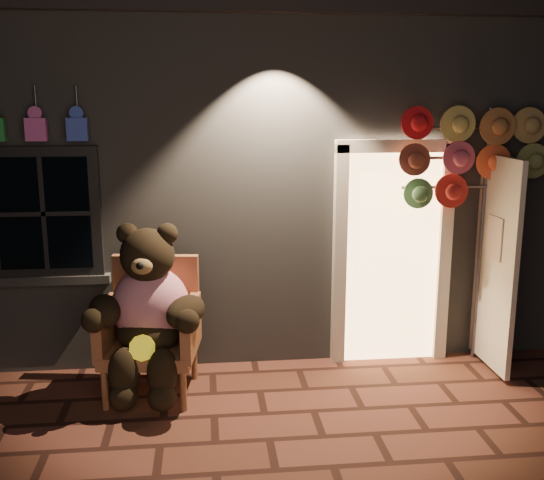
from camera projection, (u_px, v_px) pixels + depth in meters
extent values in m
plane|color=brown|center=(270.00, 440.00, 4.89)|extent=(60.00, 60.00, 0.00)
cube|color=slate|center=(238.00, 169.00, 8.41)|extent=(7.00, 5.00, 3.30)
cube|color=black|center=(237.00, 33.00, 8.03)|extent=(7.30, 5.30, 0.16)
cube|color=black|center=(45.00, 213.00, 5.77)|extent=(1.00, 0.10, 1.20)
cube|color=black|center=(44.00, 213.00, 5.74)|extent=(0.82, 0.06, 1.02)
cube|color=slate|center=(50.00, 279.00, 5.91)|extent=(1.10, 0.14, 0.08)
cube|color=#FFBF72|center=(391.00, 256.00, 6.23)|extent=(0.92, 0.10, 2.10)
cube|color=beige|center=(339.00, 259.00, 6.14)|extent=(0.12, 0.12, 2.20)
cube|color=beige|center=(443.00, 256.00, 6.25)|extent=(0.12, 0.12, 2.20)
cube|color=beige|center=(397.00, 146.00, 5.96)|extent=(1.16, 0.12, 0.12)
cube|color=beige|center=(496.00, 264.00, 5.96)|extent=(0.05, 0.80, 2.00)
cube|color=#C952A3|center=(36.00, 130.00, 5.53)|extent=(0.18, 0.07, 0.20)
cylinder|color=#59595E|center=(36.00, 100.00, 5.53)|extent=(0.02, 0.02, 0.25)
cube|color=#344CB8|center=(77.00, 129.00, 5.56)|extent=(0.18, 0.07, 0.20)
cylinder|color=#59595E|center=(77.00, 100.00, 5.57)|extent=(0.02, 0.02, 0.25)
cube|color=#9E5F3D|center=(151.00, 350.00, 5.57)|extent=(0.86, 0.81, 0.11)
cube|color=#9E5F3D|center=(157.00, 296.00, 5.81)|extent=(0.78, 0.19, 0.77)
cube|color=#9E5F3D|center=(107.00, 327.00, 5.51)|extent=(0.18, 0.67, 0.44)
cube|color=#9E5F3D|center=(191.00, 327.00, 5.49)|extent=(0.18, 0.67, 0.44)
cylinder|color=#9E5F3D|center=(105.00, 390.00, 5.33)|extent=(0.06, 0.06, 0.35)
cylinder|color=#9E5F3D|center=(184.00, 391.00, 5.31)|extent=(0.06, 0.06, 0.35)
cylinder|color=#9E5F3D|center=(123.00, 360.00, 5.93)|extent=(0.06, 0.06, 0.35)
cylinder|color=#9E5F3D|center=(194.00, 361.00, 5.91)|extent=(0.06, 0.06, 0.35)
ellipsoid|color=#C0143D|center=(151.00, 306.00, 5.53)|extent=(0.75, 0.63, 0.72)
ellipsoid|color=black|center=(150.00, 332.00, 5.50)|extent=(0.62, 0.55, 0.34)
sphere|color=black|center=(147.00, 255.00, 5.38)|extent=(0.52, 0.52, 0.46)
sphere|color=black|center=(127.00, 233.00, 5.37)|extent=(0.18, 0.18, 0.18)
sphere|color=black|center=(167.00, 234.00, 5.36)|extent=(0.18, 0.18, 0.18)
ellipsoid|color=olive|center=(142.00, 266.00, 5.18)|extent=(0.20, 0.15, 0.14)
ellipsoid|color=black|center=(105.00, 311.00, 5.32)|extent=(0.36, 0.52, 0.26)
ellipsoid|color=black|center=(186.00, 312.00, 5.30)|extent=(0.45, 0.54, 0.26)
ellipsoid|color=black|center=(124.00, 373.00, 5.26)|extent=(0.26, 0.26, 0.44)
ellipsoid|color=black|center=(163.00, 373.00, 5.25)|extent=(0.26, 0.26, 0.44)
sphere|color=black|center=(123.00, 396.00, 5.24)|extent=(0.24, 0.24, 0.24)
sphere|color=black|center=(162.00, 397.00, 5.23)|extent=(0.24, 0.24, 0.24)
cylinder|color=yellow|center=(142.00, 348.00, 5.21)|extent=(0.23, 0.12, 0.21)
cylinder|color=#59595E|center=(481.00, 238.00, 6.19)|extent=(0.04, 0.04, 2.48)
cylinder|color=#59595E|center=(462.00, 128.00, 5.91)|extent=(1.10, 0.03, 0.03)
cylinder|color=#59595E|center=(460.00, 158.00, 5.97)|extent=(1.10, 0.03, 0.03)
cylinder|color=#59595E|center=(458.00, 187.00, 6.03)|extent=(1.10, 0.03, 0.03)
cylinder|color=red|center=(418.00, 123.00, 5.80)|extent=(0.31, 0.11, 0.32)
cylinder|color=#CFBB5C|center=(458.00, 123.00, 5.80)|extent=(0.31, 0.11, 0.32)
cylinder|color=#B6703B|center=(498.00, 123.00, 5.81)|extent=(0.31, 0.11, 0.32)
cylinder|color=tan|center=(533.00, 123.00, 5.91)|extent=(0.31, 0.11, 0.32)
cylinder|color=brown|center=(417.00, 159.00, 5.84)|extent=(0.31, 0.11, 0.32)
cylinder|color=#D5506C|center=(457.00, 159.00, 5.85)|extent=(0.31, 0.11, 0.32)
cylinder|color=#F96435|center=(493.00, 158.00, 5.94)|extent=(0.31, 0.11, 0.32)
cylinder|color=#939D51|center=(532.00, 158.00, 5.95)|extent=(0.31, 0.11, 0.32)
cylinder|color=#5D9855|center=(417.00, 194.00, 5.88)|extent=(0.31, 0.11, 0.32)
cylinder|color=red|center=(453.00, 193.00, 5.97)|extent=(0.31, 0.11, 0.32)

